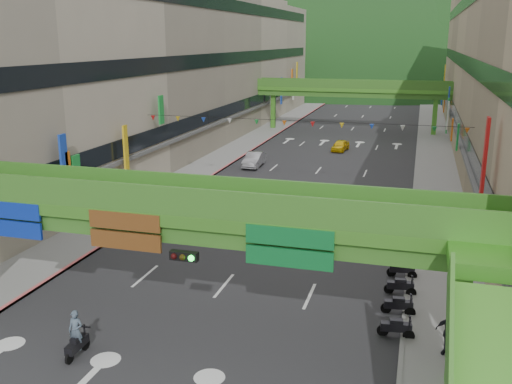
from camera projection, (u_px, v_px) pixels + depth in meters
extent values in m
cube|color=#28282B|center=(334.00, 152.00, 64.78)|extent=(18.00, 140.00, 0.02)
cube|color=gray|center=(242.00, 146.00, 67.70)|extent=(4.00, 140.00, 0.15)
cube|color=gray|center=(435.00, 156.00, 61.82)|extent=(4.00, 140.00, 0.15)
cube|color=#CC5959|center=(257.00, 147.00, 67.19)|extent=(0.20, 140.00, 0.18)
cube|color=gray|center=(417.00, 155.00, 62.32)|extent=(0.20, 140.00, 0.18)
cube|color=#9E937F|center=(177.00, 64.00, 67.40)|extent=(12.00, 95.00, 19.00)
cube|color=black|center=(226.00, 111.00, 67.15)|extent=(0.08, 90.25, 1.40)
cube|color=black|center=(225.00, 59.00, 65.60)|extent=(0.08, 90.25, 1.40)
cube|color=black|center=(224.00, 4.00, 64.05)|extent=(0.08, 90.25, 1.40)
cube|color=black|center=(457.00, 119.00, 60.23)|extent=(0.08, 90.25, 1.40)
cube|color=black|center=(463.00, 61.00, 58.67)|extent=(0.08, 90.25, 1.40)
cube|color=black|center=(468.00, 0.00, 57.12)|extent=(0.08, 90.25, 1.40)
cube|color=#4C9E2D|center=(172.00, 213.00, 22.45)|extent=(28.00, 2.20, 0.50)
cube|color=#387223|center=(172.00, 227.00, 22.61)|extent=(28.00, 1.76, 0.70)
cube|color=#4C9E2D|center=(458.00, 327.00, 20.38)|extent=(0.60, 0.60, 4.80)
cube|color=#387223|center=(159.00, 200.00, 21.28)|extent=(28.00, 0.12, 1.10)
cube|color=#387223|center=(182.00, 187.00, 23.21)|extent=(28.00, 0.12, 1.10)
cube|color=navy|center=(16.00, 221.00, 23.34)|extent=(2.40, 0.12, 1.50)
cube|color=#593314|center=(125.00, 232.00, 22.00)|extent=(3.00, 0.12, 1.50)
cube|color=#0C5926|center=(289.00, 249.00, 20.27)|extent=(3.20, 0.12, 1.50)
cube|color=black|center=(184.00, 256.00, 21.37)|extent=(1.10, 0.28, 0.35)
cube|color=#4C9E2D|center=(352.00, 90.00, 77.21)|extent=(28.00, 2.20, 0.50)
cube|color=#387223|center=(352.00, 94.00, 77.37)|extent=(28.00, 1.76, 0.70)
cube|color=#4C9E2D|center=(273.00, 112.00, 81.02)|extent=(0.60, 0.60, 4.80)
cube|color=#4C9E2D|center=(435.00, 117.00, 75.14)|extent=(0.60, 0.60, 4.80)
cube|color=#387223|center=(351.00, 84.00, 76.04)|extent=(28.00, 0.12, 1.10)
cube|color=#387223|center=(353.00, 83.00, 77.97)|extent=(28.00, 0.12, 1.10)
ellipsoid|color=#1C4419|center=(339.00, 82.00, 170.89)|extent=(168.00, 140.00, 112.00)
ellipsoid|color=#1C4419|center=(475.00, 80.00, 178.75)|extent=(208.00, 176.00, 128.00)
cylinder|color=black|center=(298.00, 121.00, 44.61)|extent=(26.00, 0.03, 0.03)
cone|color=red|center=(153.00, 118.00, 48.02)|extent=(0.36, 0.36, 0.40)
cone|color=gold|center=(178.00, 119.00, 47.41)|extent=(0.36, 0.36, 0.40)
cone|color=#193FB2|center=(203.00, 120.00, 46.80)|extent=(0.36, 0.36, 0.40)
cone|color=silver|center=(230.00, 121.00, 46.19)|extent=(0.36, 0.36, 0.40)
cone|color=#198C33|center=(257.00, 122.00, 45.59)|extent=(0.36, 0.36, 0.40)
cone|color=orange|center=(284.00, 123.00, 44.98)|extent=(0.36, 0.36, 0.40)
cone|color=red|center=(313.00, 124.00, 44.37)|extent=(0.36, 0.36, 0.40)
cone|color=gold|center=(342.00, 126.00, 43.76)|extent=(0.36, 0.36, 0.40)
cone|color=#193FB2|center=(372.00, 127.00, 43.15)|extent=(0.36, 0.36, 0.40)
cone|color=silver|center=(403.00, 128.00, 42.55)|extent=(0.36, 0.36, 0.40)
cone|color=#198C33|center=(434.00, 129.00, 41.94)|extent=(0.36, 0.36, 0.40)
cone|color=orange|center=(467.00, 131.00, 41.33)|extent=(0.36, 0.36, 0.40)
cube|color=black|center=(77.00, 344.00, 22.80)|extent=(0.39, 1.31, 0.35)
cube|color=black|center=(77.00, 339.00, 22.73)|extent=(0.32, 0.56, 0.18)
cube|color=black|center=(84.00, 327.00, 23.17)|extent=(0.55, 0.08, 0.06)
cylinder|color=black|center=(86.00, 344.00, 23.38)|extent=(0.12, 0.50, 0.50)
cylinder|color=black|center=(69.00, 358.00, 22.37)|extent=(0.12, 0.50, 0.50)
imported|color=#404F5E|center=(76.00, 330.00, 22.64)|extent=(0.61, 0.41, 1.65)
cube|color=black|center=(266.00, 212.00, 40.35)|extent=(0.60, 1.34, 0.35)
cube|color=black|center=(266.00, 208.00, 40.28)|extent=(0.40, 0.60, 0.18)
cube|color=black|center=(267.00, 203.00, 40.75)|extent=(0.55, 0.17, 0.06)
cylinder|color=black|center=(266.00, 213.00, 40.95)|extent=(0.20, 0.51, 0.50)
cylinder|color=black|center=(265.00, 218.00, 39.89)|extent=(0.20, 0.51, 0.50)
imported|color=maroon|center=(266.00, 202.00, 40.17)|extent=(0.98, 0.83, 1.77)
cube|color=#9EA0A6|center=(189.00, 219.00, 38.64)|extent=(0.56, 1.34, 0.35)
cube|color=#9EA0A6|center=(189.00, 216.00, 38.57)|extent=(0.39, 0.59, 0.18)
cube|color=#9EA0A6|center=(193.00, 210.00, 38.99)|extent=(0.55, 0.15, 0.06)
cylinder|color=black|center=(193.00, 221.00, 39.19)|extent=(0.18, 0.51, 0.50)
cylinder|color=black|center=(184.00, 226.00, 38.23)|extent=(0.18, 0.51, 0.50)
imported|color=#222D31|center=(188.00, 210.00, 38.46)|extent=(1.08, 0.59, 1.75)
cube|color=#781702|center=(267.00, 212.00, 40.37)|extent=(0.56, 1.34, 0.35)
cube|color=#781702|center=(267.00, 208.00, 40.30)|extent=(0.39, 0.59, 0.18)
cube|color=#781702|center=(270.00, 203.00, 40.72)|extent=(0.55, 0.15, 0.06)
cylinder|color=black|center=(270.00, 214.00, 40.93)|extent=(0.18, 0.51, 0.50)
cylinder|color=black|center=(263.00, 218.00, 39.97)|extent=(0.18, 0.51, 0.50)
imported|color=#37383E|center=(267.00, 204.00, 40.22)|extent=(0.85, 0.63, 1.58)
cube|color=black|center=(396.00, 327.00, 24.20)|extent=(1.34, 0.52, 0.35)
cube|color=black|center=(396.00, 321.00, 24.13)|extent=(0.59, 0.37, 0.18)
cube|color=black|center=(410.00, 318.00, 23.85)|extent=(0.13, 0.55, 0.06)
cylinder|color=black|center=(409.00, 336.00, 24.06)|extent=(0.51, 0.17, 0.50)
cylinder|color=black|center=(383.00, 330.00, 24.49)|extent=(0.51, 0.17, 0.50)
cube|color=black|center=(398.00, 304.00, 26.24)|extent=(1.34, 0.52, 0.35)
cube|color=black|center=(399.00, 299.00, 26.17)|extent=(0.59, 0.37, 0.18)
cube|color=black|center=(411.00, 296.00, 25.89)|extent=(0.13, 0.55, 0.06)
cylinder|color=black|center=(410.00, 312.00, 26.10)|extent=(0.51, 0.17, 0.50)
cylinder|color=black|center=(386.00, 308.00, 26.53)|extent=(0.51, 0.17, 0.50)
cube|color=black|center=(400.00, 285.00, 28.28)|extent=(1.34, 0.52, 0.35)
cube|color=black|center=(401.00, 281.00, 28.22)|extent=(0.59, 0.37, 0.18)
cube|color=black|center=(412.00, 278.00, 27.94)|extent=(0.13, 0.55, 0.06)
cylinder|color=black|center=(411.00, 293.00, 28.14)|extent=(0.51, 0.17, 0.50)
cylinder|color=black|center=(389.00, 289.00, 28.57)|extent=(0.51, 0.17, 0.50)
cube|color=black|center=(402.00, 269.00, 30.32)|extent=(1.34, 0.52, 0.35)
cube|color=black|center=(402.00, 264.00, 30.26)|extent=(0.59, 0.37, 0.18)
cube|color=black|center=(413.00, 261.00, 29.98)|extent=(0.13, 0.55, 0.06)
cylinder|color=black|center=(412.00, 276.00, 30.18)|extent=(0.51, 0.17, 0.50)
cylinder|color=black|center=(391.00, 272.00, 30.61)|extent=(0.51, 0.17, 0.50)
cube|color=black|center=(403.00, 254.00, 32.36)|extent=(1.34, 0.52, 0.35)
cube|color=black|center=(404.00, 250.00, 32.30)|extent=(0.59, 0.37, 0.18)
cube|color=black|center=(414.00, 247.00, 32.02)|extent=(0.13, 0.55, 0.06)
cylinder|color=black|center=(413.00, 261.00, 32.23)|extent=(0.51, 0.17, 0.50)
cylinder|color=black|center=(393.00, 258.00, 32.66)|extent=(0.51, 0.17, 0.50)
imported|color=#A19FA7|center=(254.00, 160.00, 56.97)|extent=(1.64, 4.39, 1.43)
imported|color=yellow|center=(340.00, 146.00, 65.09)|extent=(1.92, 3.81, 1.25)
imported|color=#B52841|center=(457.00, 214.00, 38.69)|extent=(0.90, 0.71, 1.79)
imported|color=black|center=(448.00, 336.00, 22.65)|extent=(1.18, 0.89, 1.86)
imported|color=#32395A|center=(436.00, 211.00, 39.24)|extent=(0.90, 0.61, 1.86)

